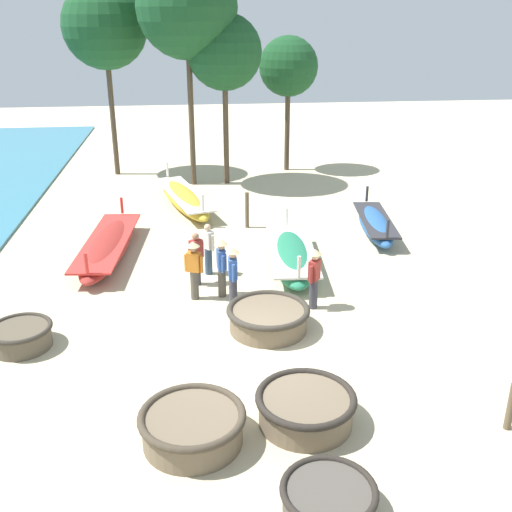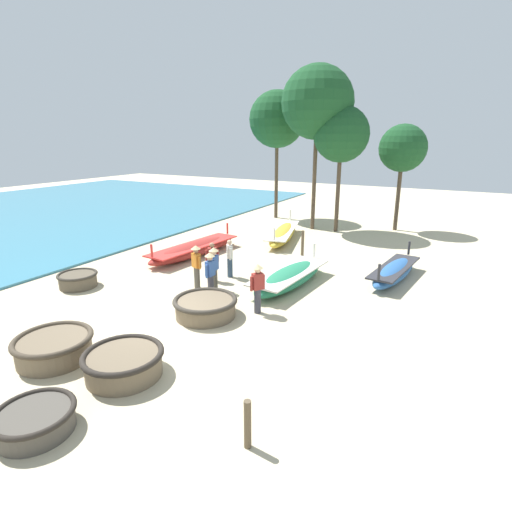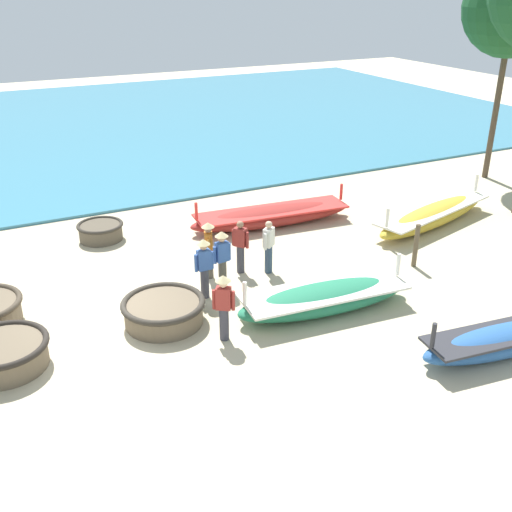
% 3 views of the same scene
% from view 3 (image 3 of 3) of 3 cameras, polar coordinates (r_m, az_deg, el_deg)
% --- Properties ---
extents(ground_plane, '(80.00, 80.00, 0.00)m').
position_cam_3_polar(ground_plane, '(15.24, -13.98, -6.11)').
color(ground_plane, '#C6B793').
extents(sea, '(28.00, 52.00, 0.10)m').
position_cam_3_polar(sea, '(35.77, -15.91, 11.77)').
color(sea, teal).
rests_on(sea, ground).
extents(coracle_nearest, '(2.05, 2.05, 0.62)m').
position_cam_3_polar(coracle_nearest, '(14.78, -8.80, -5.14)').
color(coracle_nearest, brown).
rests_on(coracle_nearest, ground).
extents(coracle_tilted, '(1.47, 1.47, 0.55)m').
position_cam_3_polar(coracle_tilted, '(19.87, -14.59, 2.34)').
color(coracle_tilted, brown).
rests_on(coracle_tilted, ground).
extents(coracle_front_right, '(1.93, 1.93, 0.64)m').
position_cam_3_polar(coracle_front_right, '(14.13, -22.83, -8.53)').
color(coracle_front_right, brown).
rests_on(coracle_front_right, ground).
extents(long_boat_blue_hull, '(1.45, 4.33, 1.17)m').
position_cam_3_polar(long_boat_blue_hull, '(14.59, 22.60, -7.38)').
color(long_boat_blue_hull, '#285693').
rests_on(long_boat_blue_hull, ground).
extents(long_boat_white_hull, '(1.74, 5.82, 1.16)m').
position_cam_3_polar(long_boat_white_hull, '(20.36, 1.50, 3.85)').
color(long_boat_white_hull, maroon).
rests_on(long_boat_white_hull, ground).
extents(long_boat_ochre_hull, '(1.68, 4.74, 1.21)m').
position_cam_3_polar(long_boat_ochre_hull, '(15.22, 6.50, -3.99)').
color(long_boat_ochre_hull, '#237551').
rests_on(long_boat_ochre_hull, ground).
extents(long_boat_red_hull, '(2.55, 5.78, 1.24)m').
position_cam_3_polar(long_boat_red_hull, '(21.24, 16.53, 3.77)').
color(long_boat_red_hull, gold).
rests_on(long_boat_red_hull, ground).
extents(fisherman_with_hat, '(0.50, 0.36, 1.67)m').
position_cam_3_polar(fisherman_with_hat, '(16.54, -4.54, 0.92)').
color(fisherman_with_hat, '#4C473D').
rests_on(fisherman_with_hat, ground).
extents(fisherman_by_coracle, '(0.36, 0.53, 1.67)m').
position_cam_3_polar(fisherman_by_coracle, '(15.93, -3.25, -0.01)').
color(fisherman_by_coracle, '#4C473D').
rests_on(fisherman_by_coracle, ground).
extents(fisherman_crouching, '(0.44, 0.38, 1.57)m').
position_cam_3_polar(fisherman_crouching, '(16.85, -1.50, 1.02)').
color(fisherman_crouching, '#383842').
rests_on(fisherman_crouching, ground).
extents(fisherman_standing_left, '(0.36, 0.53, 1.67)m').
position_cam_3_polar(fisherman_standing_left, '(15.51, -4.97, -0.80)').
color(fisherman_standing_left, '#383842').
rests_on(fisherman_standing_left, ground).
extents(fisherman_hauling, '(0.38, 0.44, 1.57)m').
position_cam_3_polar(fisherman_hauling, '(16.84, 1.21, 1.01)').
color(fisherman_hauling, '#2D425B').
rests_on(fisherman_hauling, ground).
extents(fisherman_standing_right, '(0.37, 0.46, 1.67)m').
position_cam_3_polar(fisherman_standing_right, '(13.67, -3.10, -4.52)').
color(fisherman_standing_right, '#383842').
rests_on(fisherman_standing_right, ground).
extents(mooring_post_mid_beach, '(0.14, 0.14, 1.31)m').
position_cam_3_polar(mooring_post_mid_beach, '(17.88, 14.99, 0.97)').
color(mooring_post_mid_beach, brown).
rests_on(mooring_post_mid_beach, ground).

